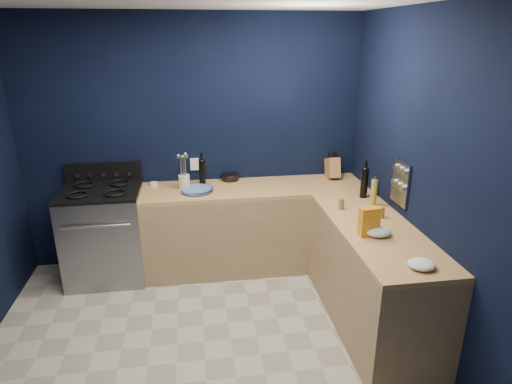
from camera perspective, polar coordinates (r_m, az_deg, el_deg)
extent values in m
cube|color=#AEAA99|center=(3.67, -6.64, -21.00)|extent=(3.50, 3.50, 0.02)
cube|color=black|center=(4.67, -8.14, 6.27)|extent=(3.50, 0.02, 2.60)
cube|color=black|center=(3.47, 22.80, 0.12)|extent=(0.02, 3.50, 2.60)
cube|color=#A2855A|center=(4.68, -0.18, -4.74)|extent=(2.30, 0.63, 0.86)
cube|color=olive|center=(4.52, -0.19, 0.45)|extent=(2.30, 0.63, 0.04)
cube|color=#A2855A|center=(3.91, 14.79, -10.78)|extent=(0.63, 1.67, 0.86)
cube|color=olive|center=(3.71, 15.40, -4.77)|extent=(0.63, 1.67, 0.04)
cube|color=gray|center=(4.71, -19.00, -5.38)|extent=(0.76, 0.66, 0.92)
cube|color=black|center=(4.43, -19.65, -7.21)|extent=(0.59, 0.02, 0.42)
cube|color=black|center=(4.53, -19.66, 0.07)|extent=(0.76, 0.66, 0.03)
cube|color=black|center=(4.78, -19.18, 2.46)|extent=(0.76, 0.06, 0.20)
cube|color=gray|center=(3.95, 18.28, 1.13)|extent=(0.02, 0.28, 0.38)
cube|color=white|center=(4.70, -8.00, 3.60)|extent=(0.09, 0.02, 0.13)
cylinder|color=#456DB0|center=(4.40, -7.72, 0.26)|extent=(0.33, 0.33, 0.04)
cylinder|color=white|center=(4.67, -13.14, 1.05)|extent=(0.11, 0.11, 0.03)
cylinder|color=#FBF8CB|center=(4.50, -9.32, 1.33)|extent=(0.12, 0.12, 0.14)
cylinder|color=black|center=(4.54, -7.01, 2.44)|extent=(0.07, 0.07, 0.27)
cylinder|color=black|center=(4.71, -3.39, 1.97)|extent=(0.23, 0.23, 0.07)
cube|color=olive|center=(4.84, 9.92, 3.09)|extent=(0.12, 0.26, 0.27)
cylinder|color=black|center=(4.30, 13.90, 1.11)|extent=(0.08, 0.08, 0.28)
cylinder|color=#999931|center=(4.11, 15.07, -0.12)|extent=(0.07, 0.07, 0.25)
cylinder|color=olive|center=(3.99, 11.04, -1.53)|extent=(0.05, 0.05, 0.10)
cylinder|color=olive|center=(3.89, 16.01, -2.54)|extent=(0.06, 0.06, 0.10)
cube|color=red|center=(3.50, 14.51, -3.75)|extent=(0.16, 0.09, 0.23)
ellipsoid|color=white|center=(3.55, 15.58, -4.93)|extent=(0.24, 0.22, 0.07)
ellipsoid|color=white|center=(3.17, 20.75, -8.79)|extent=(0.20, 0.19, 0.06)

